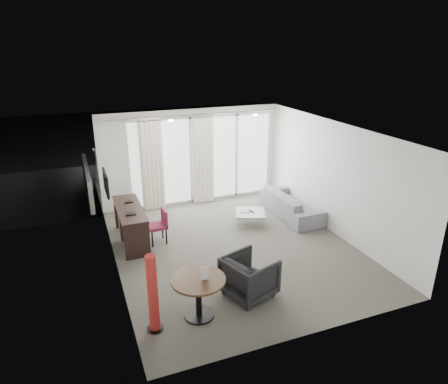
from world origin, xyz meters
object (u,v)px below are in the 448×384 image
object	(u,v)px
coffee_table	(250,218)
sofa	(291,204)
desk	(131,225)
rattan_chair_a	(212,170)
tub_armchair	(249,276)
desk_chair	(157,227)
round_table	(199,298)
rattan_chair_b	(225,165)
red_lamp	(153,294)

from	to	relation	value
coffee_table	sofa	xyz separation A→B (m)	(1.22, 0.13, 0.15)
desk	coffee_table	size ratio (longest dim) A/B	2.47
rattan_chair_a	tub_armchair	bearing A→B (deg)	-102.12
desk_chair	tub_armchair	bearing A→B (deg)	-69.41
desk	sofa	bearing A→B (deg)	-0.05
desk_chair	round_table	bearing A→B (deg)	-90.97
rattan_chair_b	desk_chair	bearing A→B (deg)	-114.55
desk	red_lamp	distance (m)	3.15
round_table	red_lamp	world-z (taller)	red_lamp
desk_chair	tub_armchair	world-z (taller)	desk_chair
desk_chair	sofa	distance (m)	3.58
round_table	tub_armchair	bearing A→B (deg)	13.53
red_lamp	rattan_chair_a	size ratio (longest dim) A/B	1.45
desk	tub_armchair	bearing A→B (deg)	-60.16
rattan_chair_a	red_lamp	bearing A→B (deg)	-115.69
desk_chair	rattan_chair_b	size ratio (longest dim) A/B	1.01
round_table	rattan_chair_b	world-z (taller)	rattan_chair_b
desk	tub_armchair	size ratio (longest dim) A/B	2.13
sofa	rattan_chair_b	distance (m)	3.68
coffee_table	sofa	bearing A→B (deg)	5.91
tub_armchair	rattan_chair_a	size ratio (longest dim) A/B	0.91
desk_chair	coffee_table	xyz separation A→B (m)	(2.36, 0.13, -0.23)
coffee_table	rattan_chair_a	bearing A→B (deg)	87.46
round_table	tub_armchair	world-z (taller)	tub_armchair
desk	desk_chair	xyz separation A→B (m)	(0.53, -0.26, -0.02)
round_table	rattan_chair_a	xyz separation A→B (m)	(2.43, 6.19, 0.10)
desk	red_lamp	world-z (taller)	red_lamp
coffee_table	sofa	distance (m)	1.23
coffee_table	round_table	bearing A→B (deg)	-127.87
desk	desk_chair	bearing A→B (deg)	-26.00
desk	coffee_table	distance (m)	2.90
round_table	rattan_chair_b	xyz separation A→B (m)	(3.09, 6.72, 0.03)
round_table	sofa	size ratio (longest dim) A/B	0.43
tub_armchair	sofa	xyz separation A→B (m)	(2.49, 2.82, -0.07)
desk	red_lamp	xyz separation A→B (m)	(-0.14, -3.13, 0.25)
round_table	coffee_table	bearing A→B (deg)	52.13
sofa	rattan_chair_b	world-z (taller)	rattan_chair_b
sofa	rattan_chair_b	bearing A→B (deg)	6.43
rattan_chair_a	rattan_chair_b	size ratio (longest dim) A/B	1.17
red_lamp	sofa	size ratio (longest dim) A/B	0.63
rattan_chair_a	rattan_chair_b	bearing A→B (deg)	39.94
tub_armchair	red_lamp	bearing A→B (deg)	81.02
red_lamp	sofa	world-z (taller)	red_lamp
desk_chair	coffee_table	distance (m)	2.37
sofa	rattan_chair_a	distance (m)	3.31
desk_chair	round_table	world-z (taller)	desk_chair
desk	rattan_chair_a	size ratio (longest dim) A/B	1.93
desk	rattan_chair_b	bearing A→B (deg)	44.63
desk	rattan_chair_b	xyz separation A→B (m)	(3.70, 3.65, -0.02)
desk	sofa	size ratio (longest dim) A/B	0.84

